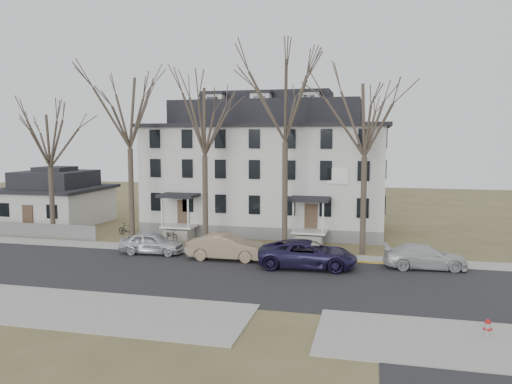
% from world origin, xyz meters
% --- Properties ---
extents(ground, '(120.00, 120.00, 0.00)m').
position_xyz_m(ground, '(0.00, 0.00, 0.00)').
color(ground, brown).
rests_on(ground, ground).
extents(main_road, '(120.00, 10.00, 0.04)m').
position_xyz_m(main_road, '(0.00, 2.00, 0.00)').
color(main_road, '#27272A').
rests_on(main_road, ground).
extents(far_sidewalk, '(120.00, 2.00, 0.08)m').
position_xyz_m(far_sidewalk, '(0.00, 8.00, 0.00)').
color(far_sidewalk, '#A09F97').
rests_on(far_sidewalk, ground).
extents(near_sidewalk_right, '(14.00, 5.00, 0.08)m').
position_xyz_m(near_sidewalk_right, '(12.00, -5.00, 0.00)').
color(near_sidewalk_right, '#A09F97').
rests_on(near_sidewalk_right, ground).
extents(near_sidewalk_left, '(20.00, 5.00, 0.08)m').
position_xyz_m(near_sidewalk_left, '(-8.00, -5.00, 0.00)').
color(near_sidewalk_left, '#A09F97').
rests_on(near_sidewalk_left, ground).
extents(yellow_curb, '(14.00, 0.25, 0.06)m').
position_xyz_m(yellow_curb, '(5.00, 7.10, 0.00)').
color(yellow_curb, gold).
rests_on(yellow_curb, ground).
extents(boarding_house, '(20.80, 12.36, 12.05)m').
position_xyz_m(boarding_house, '(-2.00, 17.95, 5.38)').
color(boarding_house, slate).
rests_on(boarding_house, ground).
extents(small_house, '(8.70, 8.70, 5.00)m').
position_xyz_m(small_house, '(-22.00, 16.00, 2.25)').
color(small_house, silver).
rests_on(small_house, ground).
extents(fence, '(14.00, 0.06, 1.20)m').
position_xyz_m(fence, '(-21.00, 9.50, 0.00)').
color(fence, gray).
rests_on(fence, ground).
extents(tree_far_left, '(8.40, 8.40, 13.72)m').
position_xyz_m(tree_far_left, '(-11.00, 9.80, 10.34)').
color(tree_far_left, '#473B31').
rests_on(tree_far_left, ground).
extents(tree_mid_left, '(7.80, 7.80, 12.74)m').
position_xyz_m(tree_mid_left, '(-5.00, 9.80, 9.60)').
color(tree_mid_left, '#473B31').
rests_on(tree_mid_left, ground).
extents(tree_center, '(9.00, 9.00, 14.70)m').
position_xyz_m(tree_center, '(1.00, 9.80, 11.08)').
color(tree_center, '#473B31').
rests_on(tree_center, ground).
extents(tree_mid_right, '(7.80, 7.80, 12.74)m').
position_xyz_m(tree_mid_right, '(6.50, 9.80, 9.60)').
color(tree_mid_right, '#473B31').
rests_on(tree_mid_right, ground).
extents(tree_bungalow, '(6.60, 6.60, 10.78)m').
position_xyz_m(tree_bungalow, '(-18.00, 9.80, 8.12)').
color(tree_bungalow, '#473B31').
rests_on(tree_bungalow, ground).
extents(car_silver, '(4.55, 2.04, 1.52)m').
position_xyz_m(car_silver, '(-7.72, 6.36, 0.76)').
color(car_silver, silver).
rests_on(car_silver, ground).
extents(car_tan, '(5.17, 1.96, 1.68)m').
position_xyz_m(car_tan, '(-2.22, 5.95, 0.84)').
color(car_tan, '#8E775D').
rests_on(car_tan, ground).
extents(car_navy, '(6.24, 3.18, 1.69)m').
position_xyz_m(car_navy, '(3.28, 5.11, 0.84)').
color(car_navy, '#201B3F').
rests_on(car_navy, ground).
extents(car_white, '(5.19, 2.54, 1.45)m').
position_xyz_m(car_white, '(10.34, 6.59, 0.73)').
color(car_white, silver).
rests_on(car_white, ground).
extents(bicycle_left, '(1.78, 1.30, 0.89)m').
position_xyz_m(bicycle_left, '(-8.32, 10.94, 0.44)').
color(bicycle_left, black).
rests_on(bicycle_left, ground).
extents(bicycle_right, '(1.68, 0.73, 0.98)m').
position_xyz_m(bicycle_right, '(-12.72, 12.15, 0.49)').
color(bicycle_right, black).
rests_on(bicycle_right, ground).
extents(fire_hydrant, '(0.33, 0.31, 0.79)m').
position_xyz_m(fire_hydrant, '(11.75, -4.18, 0.40)').
color(fire_hydrant, '#B7B7BA').
rests_on(fire_hydrant, ground).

